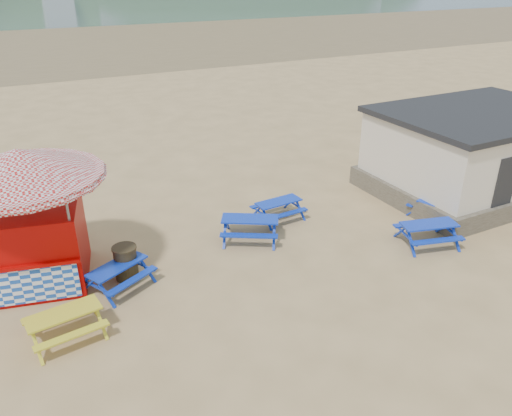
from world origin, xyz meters
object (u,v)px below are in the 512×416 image
picnic_table_yellow (65,325)px  amenity_block (475,151)px  picnic_table_blue_a (119,276)px  picnic_table_blue_b (250,229)px  ice_cream_kiosk (26,201)px  litter_bin (126,262)px

picnic_table_yellow → amenity_block: 15.45m
picnic_table_blue_a → picnic_table_blue_b: bearing=-17.4°
picnic_table_blue_a → ice_cream_kiosk: size_ratio=0.40×
picnic_table_yellow → picnic_table_blue_b: bearing=12.9°
picnic_table_blue_a → picnic_table_blue_b: size_ratio=0.91×
litter_bin → picnic_table_blue_a: bearing=-132.5°
picnic_table_blue_a → picnic_table_yellow: (-1.59, -1.48, 0.01)m
picnic_table_blue_b → amenity_block: size_ratio=0.30×
picnic_table_blue_a → amenity_block: (13.70, 0.32, 1.22)m
picnic_table_blue_a → ice_cream_kiosk: 3.06m
picnic_table_blue_b → litter_bin: litter_bin is taller
picnic_table_blue_a → picnic_table_blue_b: picnic_table_blue_b is taller
picnic_table_blue_b → picnic_table_yellow: picnic_table_blue_b is taller
picnic_table_blue_a → litter_bin: size_ratio=2.07×
picnic_table_blue_b → ice_cream_kiosk: bearing=-155.3°
ice_cream_kiosk → amenity_block: (15.51, -1.05, -0.83)m
ice_cream_kiosk → amenity_block: 15.57m
picnic_table_yellow → picnic_table_blue_a: bearing=35.3°
litter_bin → amenity_block: amenity_block is taller
picnic_table_yellow → amenity_block: size_ratio=0.25×
picnic_table_blue_b → ice_cream_kiosk: ice_cream_kiosk is taller
ice_cream_kiosk → amenity_block: ice_cream_kiosk is taller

